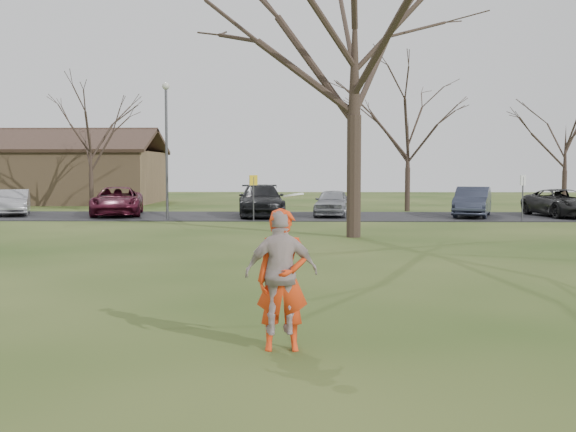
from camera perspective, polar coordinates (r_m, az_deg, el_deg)
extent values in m
plane|color=#1E380F|center=(9.11, -0.64, -11.23)|extent=(120.00, 120.00, 0.00)
cube|color=black|center=(33.87, 0.89, -0.02)|extent=(62.00, 6.50, 0.04)
imported|color=#F03D13|center=(9.05, -0.44, -5.30)|extent=(0.71, 0.49, 1.87)
imported|color=#9B9AA0|center=(37.09, -21.73, 1.06)|extent=(2.58, 4.10, 1.28)
imported|color=#511325|center=(35.18, -13.96, 1.20)|extent=(3.29, 5.46, 1.42)
imported|color=black|center=(33.64, -2.25, 1.29)|extent=(2.68, 5.49, 1.54)
imported|color=gray|center=(33.81, 3.70, 1.12)|extent=(2.10, 4.08, 1.33)
imported|color=#2E3345|center=(34.48, 15.05, 1.15)|extent=(2.82, 4.64, 1.44)
imported|color=black|center=(35.88, 21.77, 1.02)|extent=(2.90, 5.07, 1.33)
imported|color=#B9A8A6|center=(9.01, -0.55, -4.69)|extent=(1.00, 0.54, 1.62)
cylinder|color=white|center=(8.93, 0.46, 1.74)|extent=(0.27, 0.27, 0.08)
cube|color=#8C6D4C|center=(51.01, -22.08, 2.98)|extent=(20.00, 8.00, 3.50)
cube|color=#33231C|center=(52.93, -21.26, 5.74)|extent=(20.60, 4.40, 1.78)
cube|color=#38281E|center=(51.07, -22.17, 6.57)|extent=(20.60, 0.45, 0.20)
cylinder|color=#47474C|center=(31.93, -10.03, 5.03)|extent=(0.12, 0.12, 6.00)
sphere|color=beige|center=(32.13, -10.09, 10.56)|extent=(0.34, 0.34, 0.34)
cylinder|color=#47474C|center=(30.91, -2.88, 1.41)|extent=(0.06, 0.06, 2.00)
cube|color=yellow|center=(30.88, -2.88, 2.98)|extent=(0.35, 0.35, 0.45)
cylinder|color=#47474C|center=(32.30, 18.87, 1.31)|extent=(0.06, 0.06, 2.00)
cube|color=silver|center=(32.28, 18.90, 2.82)|extent=(0.35, 0.35, 0.45)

